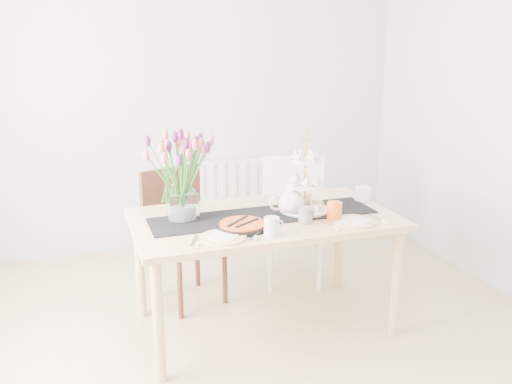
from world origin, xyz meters
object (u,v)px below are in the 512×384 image
object	(u,v)px
tulip_vase	(181,163)
cream_jug	(363,194)
radiator	(238,192)
chair_white	(294,209)
plate_right	(355,222)
chair_brown	(181,225)
mug_white	(272,226)
plate_left	(223,237)
tart_tin	(243,226)
dining_table	(264,228)
cake_stand	(305,192)
mug_grey	(306,215)
mug_orange	(334,211)
teapot	(291,202)

from	to	relation	value
tulip_vase	cream_jug	xyz separation A→B (m)	(1.22, -0.01, -0.30)
radiator	tulip_vase	world-z (taller)	tulip_vase
radiator	tulip_vase	distance (m)	1.83
chair_white	plate_right	distance (m)	0.97
chair_brown	mug_white	distance (m)	1.01
chair_white	plate_left	xyz separation A→B (m)	(-0.82, -0.95, 0.21)
tart_tin	chair_brown	bearing A→B (deg)	105.73
plate_left	plate_right	world-z (taller)	same
tulip_vase	chair_white	bearing A→B (deg)	29.83
tulip_vase	dining_table	bearing A→B (deg)	-11.48
cream_jug	mug_white	bearing A→B (deg)	-158.41
cake_stand	tart_tin	world-z (taller)	cake_stand
chair_brown	mug_white	bearing A→B (deg)	-89.05
mug_grey	plate_left	world-z (taller)	mug_grey
dining_table	plate_left	world-z (taller)	plate_left
chair_brown	tulip_vase	xyz separation A→B (m)	(-0.08, -0.48, 0.55)
cake_stand	plate_left	size ratio (longest dim) A/B	1.80
plate_left	mug_orange	bearing A→B (deg)	7.31
chair_brown	plate_left	xyz separation A→B (m)	(0.06, -0.88, 0.21)
tart_tin	radiator	bearing A→B (deg)	73.58
mug_white	chair_brown	bearing A→B (deg)	98.25
tulip_vase	cake_stand	xyz separation A→B (m)	(0.76, -0.10, -0.22)
mug_white	plate_right	world-z (taller)	mug_white
radiator	cake_stand	size ratio (longest dim) A/B	2.62
tulip_vase	tart_tin	distance (m)	0.52
plate_left	tulip_vase	bearing A→B (deg)	109.97
teapot	mug_grey	size ratio (longest dim) A/B	2.75
mug_orange	cake_stand	bearing A→B (deg)	82.99
chair_white	plate_right	bearing A→B (deg)	-71.46
chair_brown	plate_right	bearing A→B (deg)	-64.06
chair_brown	mug_grey	size ratio (longest dim) A/B	9.66
radiator	dining_table	bearing A→B (deg)	-101.63
plate_left	plate_right	distance (m)	0.81
cake_stand	teapot	xyz separation A→B (m)	(-0.11, -0.03, -0.05)
teapot	mug_orange	xyz separation A→B (m)	(0.21, -0.17, -0.03)
chair_brown	mug_grey	world-z (taller)	chair_brown
dining_table	mug_orange	xyz separation A→B (m)	(0.38, -0.20, 0.13)
mug_orange	plate_right	xyz separation A→B (m)	(0.09, -0.09, -0.05)
chair_white	cream_jug	distance (m)	0.67
radiator	plate_right	bearing A→B (deg)	-85.83
mug_white	mug_orange	world-z (taller)	mug_orange
chair_brown	tart_tin	xyz separation A→B (m)	(0.21, -0.76, 0.22)
radiator	teapot	world-z (taller)	teapot
teapot	mug_grey	xyz separation A→B (m)	(0.02, -0.17, -0.03)
cream_jug	plate_left	xyz separation A→B (m)	(-1.08, -0.38, -0.04)
tulip_vase	mug_white	world-z (taller)	tulip_vase
cake_stand	plate_right	distance (m)	0.38
tart_tin	mug_orange	distance (m)	0.57
dining_table	chair_brown	size ratio (longest dim) A/B	1.71
tart_tin	mug_grey	distance (m)	0.38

